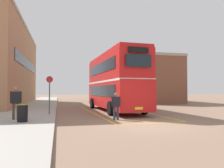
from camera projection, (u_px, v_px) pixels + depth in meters
ground_plane at (98, 106)px, 25.04m from camera, size 135.60×135.60×0.00m
sidewalk_left at (39, 105)px, 25.85m from camera, size 4.00×57.60×0.14m
depot_building_right at (142, 81)px, 35.56m from camera, size 6.37×15.99×6.50m
double_decker_bus at (114, 81)px, 18.98m from camera, size 3.13×10.74×4.75m
single_deck_bus at (110, 91)px, 34.51m from camera, size 3.13×10.00×3.02m
pedestrian_boarding at (116, 104)px, 13.22m from camera, size 0.54×0.24×1.60m
pedestrian_waiting_near at (16, 100)px, 12.34m from camera, size 0.57×0.37×1.81m
litter_bin at (23, 113)px, 11.33m from camera, size 0.54×0.54×0.90m
bus_stop_sign at (49, 91)px, 15.03m from camera, size 0.44×0.11×2.57m
bay_marking_yellow at (121, 113)px, 17.02m from camera, size 4.71×12.82×0.01m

